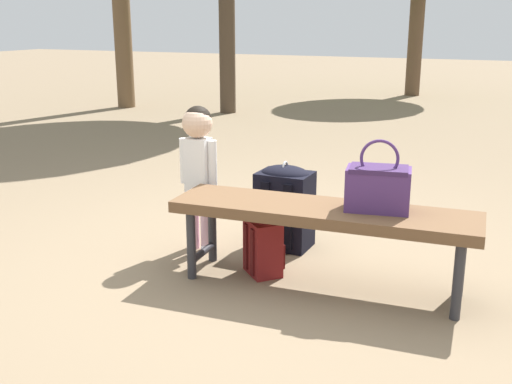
% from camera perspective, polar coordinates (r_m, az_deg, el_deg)
% --- Properties ---
extents(ground_plane, '(40.00, 40.00, 0.00)m').
position_cam_1_polar(ground_plane, '(3.55, 0.70, -7.44)').
color(ground_plane, '#7F6B51').
rests_on(ground_plane, ground).
extents(park_bench, '(1.62, 0.50, 0.45)m').
position_cam_1_polar(park_bench, '(3.25, 6.17, -2.32)').
color(park_bench, brown).
rests_on(park_bench, ground).
extents(handbag, '(0.35, 0.23, 0.37)m').
position_cam_1_polar(handbag, '(3.18, 11.19, 0.51)').
color(handbag, '#4C2D66').
rests_on(handbag, park_bench).
extents(child_standing, '(0.24, 0.18, 0.90)m').
position_cam_1_polar(child_standing, '(3.74, -5.35, 3.35)').
color(child_standing, '#E5B2C6').
rests_on(child_standing, ground).
extents(backpack_large, '(0.33, 0.30, 0.55)m').
position_cam_1_polar(backpack_large, '(3.86, 2.67, -1.16)').
color(backpack_large, black).
rests_on(backpack_large, ground).
extents(backpack_small, '(0.26, 0.26, 0.36)m').
position_cam_1_polar(backpack_small, '(3.47, 0.71, -4.77)').
color(backpack_small, maroon).
rests_on(backpack_small, ground).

